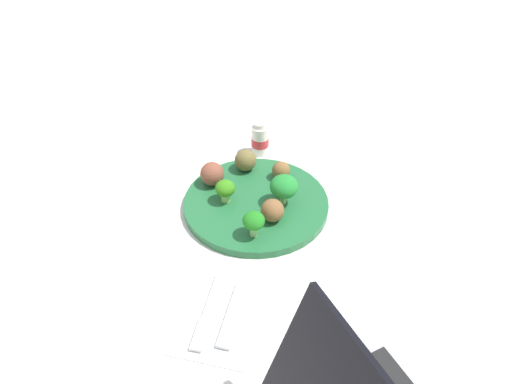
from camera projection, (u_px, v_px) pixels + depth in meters
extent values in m
plane|color=silver|center=(256.00, 206.00, 0.91)|extent=(4.00, 4.00, 0.00)
cylinder|color=#236638|center=(256.00, 203.00, 0.91)|extent=(0.28, 0.28, 0.02)
cylinder|color=#98CA67|center=(226.00, 197.00, 0.90)|extent=(0.02, 0.02, 0.02)
ellipsoid|color=#37821A|center=(225.00, 188.00, 0.88)|extent=(0.04, 0.04, 0.03)
cylinder|color=#97CD77|center=(254.00, 231.00, 0.82)|extent=(0.01, 0.01, 0.02)
ellipsoid|color=#207B1E|center=(254.00, 221.00, 0.81)|extent=(0.04, 0.04, 0.03)
cylinder|color=#8ECD72|center=(283.00, 198.00, 0.89)|extent=(0.01, 0.01, 0.02)
ellipsoid|color=#228230|center=(284.00, 186.00, 0.88)|extent=(0.05, 0.05, 0.04)
sphere|color=brown|center=(212.00, 174.00, 0.93)|extent=(0.05, 0.05, 0.05)
sphere|color=brown|center=(281.00, 170.00, 0.95)|extent=(0.04, 0.04, 0.04)
sphere|color=brown|center=(245.00, 160.00, 0.97)|extent=(0.05, 0.05, 0.05)
sphere|color=brown|center=(272.00, 210.00, 0.85)|extent=(0.04, 0.04, 0.04)
cube|color=white|center=(220.00, 313.00, 0.72)|extent=(0.18, 0.13, 0.01)
cube|color=silver|center=(234.00, 306.00, 0.72)|extent=(0.09, 0.02, 0.01)
cube|color=silver|center=(223.00, 339.00, 0.68)|extent=(0.03, 0.02, 0.01)
cube|color=silver|center=(213.00, 295.00, 0.74)|extent=(0.09, 0.02, 0.01)
cube|color=silver|center=(200.00, 334.00, 0.68)|extent=(0.06, 0.02, 0.01)
cylinder|color=white|center=(260.00, 140.00, 1.04)|extent=(0.04, 0.04, 0.07)
cylinder|color=red|center=(260.00, 141.00, 1.04)|extent=(0.04, 0.04, 0.02)
cylinder|color=silver|center=(260.00, 125.00, 1.01)|extent=(0.03, 0.03, 0.01)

